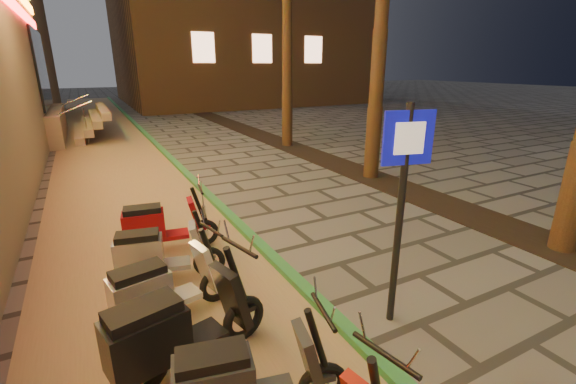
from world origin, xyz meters
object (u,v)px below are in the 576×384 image
scooter_7 (174,331)px  scooter_8 (161,289)px  scooter_9 (157,254)px  pedestrian_sign (403,188)px  scooter_6 (242,382)px  scooter_10 (159,226)px

scooter_7 → scooter_8: bearing=73.3°
scooter_7 → scooter_9: (0.16, 1.87, -0.07)m
pedestrian_sign → scooter_6: size_ratio=1.72×
scooter_6 → scooter_10: bearing=102.2°
pedestrian_sign → scooter_8: (-2.47, 1.22, -1.22)m
scooter_7 → scooter_9: bearing=70.9°
scooter_6 → scooter_8: size_ratio=0.99×
pedestrian_sign → scooter_9: pedestrian_sign is taller
scooter_7 → scooter_6: bearing=-79.9°
scooter_7 → scooter_8: (0.04, 0.92, -0.06)m
scooter_9 → scooter_7: bearing=-82.9°
scooter_6 → scooter_9: 2.71m
scooter_8 → scooter_10: scooter_8 is taller
pedestrian_sign → scooter_10: bearing=138.2°
scooter_8 → scooter_10: size_ratio=1.00×
pedestrian_sign → scooter_10: pedestrian_sign is taller
scooter_6 → scooter_8: bearing=113.1°
scooter_7 → scooter_9: scooter_7 is taller
scooter_6 → scooter_7: size_ratio=0.88×
pedestrian_sign → scooter_8: pedestrian_sign is taller
scooter_7 → scooter_10: scooter_7 is taller
pedestrian_sign → scooter_9: 3.43m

